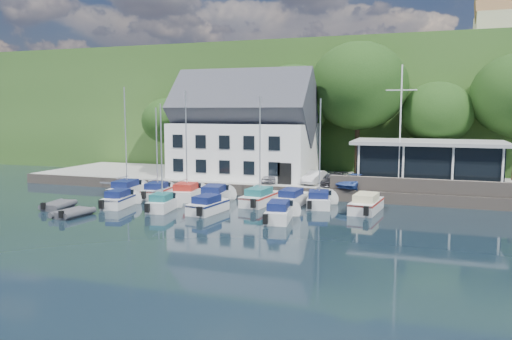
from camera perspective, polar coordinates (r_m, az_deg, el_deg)
The scene contains 33 objects.
ground at distance 34.40m, azimuth -0.01°, elevation -6.34°, with size 180.00×180.00×0.00m, color black.
quay at distance 50.89m, azimuth 6.42°, elevation -1.49°, with size 60.00×13.00×1.00m, color #979792.
quay_face at distance 44.65m, azimuth 4.60°, elevation -2.64°, with size 60.00×0.30×1.00m, color #71655A.
hillside at distance 94.30m, azimuth 12.44°, elevation 6.79°, with size 160.00×75.00×16.00m, color #2F501E.
field_patch at distance 102.04m, azimuth 17.65°, elevation 11.21°, with size 50.00×30.00×0.30m, color olive.
farmhouse at distance 85.28m, azimuth 27.17°, elevation 14.38°, with size 10.40×7.00×8.20m, color #C2B896, non-canonical shape.
harbor_building at distance 51.45m, azimuth -1.40°, elevation 4.07°, with size 14.40×8.20×8.70m, color white, non-canonical shape.
club_pavilion at distance 47.91m, azimuth 19.01°, elevation 0.73°, with size 13.20×7.20×4.10m, color black, non-canonical shape.
seawall at distance 43.53m, azimuth 20.24°, elevation -1.83°, with size 18.00×0.50×1.20m, color #71655A.
gangway at distance 49.66m, azimuth -14.80°, elevation -2.47°, with size 1.20×6.00×1.40m, color silver, non-canonical shape.
car_silver at distance 47.51m, azimuth 1.65°, elevation -0.75°, with size 1.34×3.33×1.14m, color #A3A3A8.
car_white at distance 46.99m, azimuth 6.72°, elevation -0.82°, with size 1.30×3.72×1.23m, color silver.
car_dgrey at distance 46.02m, azimuth 8.93°, elevation -1.10°, with size 1.54×3.79×1.10m, color #2D2D32.
car_blue at distance 45.18m, azimuth 11.16°, elevation -1.16°, with size 1.51×3.83×1.31m, color #304C95.
flagpole at distance 44.79m, azimuth 16.16°, elevation 4.66°, with size 2.56×0.20×10.69m, color white, non-canonical shape.
tree_0 at distance 61.79m, azimuth -10.14°, elevation 4.24°, with size 6.06×6.06×8.28m, color #16320F, non-canonical shape.
tree_2 at distance 54.99m, azimuth 4.30°, elevation 5.85°, with size 8.64×8.64×11.81m, color #16320F, non-canonical shape.
tree_3 at distance 53.85m, azimuth 11.57°, elevation 6.86°, with size 10.22×10.22×13.96m, color #16320F, non-canonical shape.
tree_4 at distance 54.04m, azimuth 19.95°, elevation 4.34°, with size 7.12×7.12×9.73m, color #16320F, non-canonical shape.
boat_r1_0 at distance 46.89m, azimuth -14.65°, elevation 2.61°, with size 2.00×6.60×9.11m, color silver, non-canonical shape.
boat_r1_1 at distance 45.60m, azimuth -11.27°, elevation 2.13°, with size 1.97×5.27×8.39m, color silver, non-canonical shape.
boat_r1_2 at distance 44.08m, azimuth -7.97°, elevation 2.41°, with size 2.17×5.57×8.97m, color silver, non-canonical shape.
boat_r1_3 at distance 42.84m, azimuth -4.71°, elevation -2.71°, with size 2.00×6.32×1.50m, color silver, non-canonical shape.
boat_r1_4 at distance 41.27m, azimuth 0.45°, elevation 2.08°, with size 1.95×6.57×8.83m, color silver, non-canonical shape.
boat_r1_5 at distance 41.36m, azimuth 4.12°, elevation -3.11°, with size 1.82×6.48×1.42m, color silver, non-canonical shape.
boat_r1_6 at distance 40.59m, azimuth 7.30°, elevation 1.53°, with size 2.01×5.32×8.24m, color silver, non-canonical shape.
boat_r1_7 at distance 39.77m, azimuth 12.50°, elevation -3.63°, with size 2.03×6.55×1.46m, color silver, non-canonical shape.
boat_r2_0 at distance 42.38m, azimuth -15.33°, elevation -3.11°, with size 1.73×5.40×1.40m, color silver, non-canonical shape.
boat_r2_1 at distance 39.52m, azimuth -10.75°, elevation 1.42°, with size 1.69×4.89×8.38m, color silver, non-canonical shape.
boat_r2_2 at distance 38.61m, azimuth -5.52°, elevation -3.86°, with size 1.87×5.48×1.38m, color silver, non-canonical shape.
boat_r2_3 at distance 35.87m, azimuth 2.69°, elevation -4.64°, with size 1.74×5.96×1.41m, color silver, non-canonical shape.
dinghy_0 at distance 43.10m, azimuth -21.67°, elevation -3.64°, with size 1.86×3.10×0.72m, color #3B3B40, non-canonical shape.
dinghy_1 at distance 39.52m, azimuth -20.23°, elevation -4.50°, with size 1.83×3.05×0.71m, color #3B3B40, non-canonical shape.
Camera 1 is at (10.91, -31.66, 7.85)m, focal length 35.00 mm.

